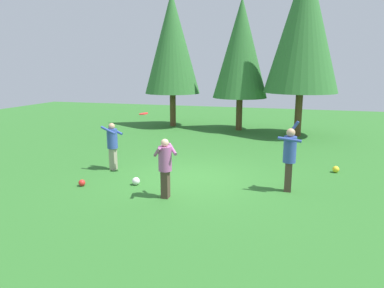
{
  "coord_description": "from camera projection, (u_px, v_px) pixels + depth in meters",
  "views": [
    {
      "loc": [
        2.93,
        -9.97,
        3.32
      ],
      "look_at": [
        -0.02,
        0.12,
        1.05
      ],
      "focal_mm": 33.32,
      "sensor_mm": 36.0,
      "label": 1
    }
  ],
  "objects": [
    {
      "name": "person_thrower",
      "position": [
        290.0,
        154.0,
        9.53
      ],
      "size": [
        0.61,
        0.53,
        1.93
      ],
      "rotation": [
        0.0,
        0.0,
        3.05
      ],
      "color": "#4C382D",
      "rests_on": "ground_plane"
    },
    {
      "name": "ball_red",
      "position": [
        82.0,
        183.0,
        10.15
      ],
      "size": [
        0.19,
        0.19,
        0.19
      ],
      "primitive_type": "sphere",
      "color": "red",
      "rests_on": "ground_plane"
    },
    {
      "name": "frisbee",
      "position": [
        144.0,
        114.0,
        10.96
      ],
      "size": [
        0.38,
        0.38,
        0.06
      ],
      "color": "red"
    },
    {
      "name": "person_catcher",
      "position": [
        112.0,
        142.0,
        11.62
      ],
      "size": [
        0.58,
        0.54,
        1.56
      ],
      "rotation": [
        0.0,
        0.0,
        -0.11
      ],
      "color": "gray",
      "rests_on": "ground_plane"
    },
    {
      "name": "tree_left",
      "position": [
        172.0,
        44.0,
        19.58
      ],
      "size": [
        3.08,
        3.08,
        7.35
      ],
      "color": "brown",
      "rests_on": "ground_plane"
    },
    {
      "name": "tree_right",
      "position": [
        304.0,
        26.0,
        16.53
      ],
      "size": [
        3.48,
        3.48,
        8.32
      ],
      "color": "brown",
      "rests_on": "ground_plane"
    },
    {
      "name": "person_bystander",
      "position": [
        165.0,
        164.0,
        9.07
      ],
      "size": [
        0.7,
        0.7,
        1.56
      ],
      "rotation": [
        0.0,
        0.0,
        2.22
      ],
      "color": "#4C382D",
      "rests_on": "ground_plane"
    },
    {
      "name": "tree_center",
      "position": [
        241.0,
        49.0,
        18.37
      ],
      "size": [
        2.85,
        2.85,
        6.82
      ],
      "color": "brown",
      "rests_on": "ground_plane"
    },
    {
      "name": "ground_plane",
      "position": [
        192.0,
        178.0,
        10.86
      ],
      "size": [
        40.0,
        40.0,
        0.0
      ],
      "primitive_type": "plane",
      "color": "#2D6B28"
    },
    {
      "name": "ball_yellow",
      "position": [
        336.0,
        169.0,
        11.45
      ],
      "size": [
        0.21,
        0.21,
        0.21
      ],
      "primitive_type": "sphere",
      "color": "yellow",
      "rests_on": "ground_plane"
    },
    {
      "name": "ball_white",
      "position": [
        136.0,
        181.0,
        10.25
      ],
      "size": [
        0.22,
        0.22,
        0.22
      ],
      "primitive_type": "sphere",
      "color": "white",
      "rests_on": "ground_plane"
    }
  ]
}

